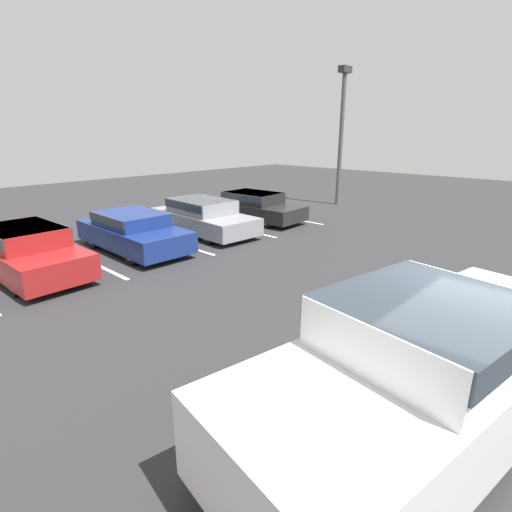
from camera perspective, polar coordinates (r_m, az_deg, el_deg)
The scene contains 11 objects.
ground_plane at distance 6.80m, azimuth 30.35°, elevation -17.36°, with size 60.00×60.00×0.00m, color #2D2D30.
stall_stripe_b at distance 12.70m, azimuth -22.96°, elevation -0.56°, with size 0.12×4.66×0.01m, color white.
stall_stripe_c at distance 14.03m, azimuth -12.16°, elevation 2.06°, with size 0.12×4.66×0.01m, color white.
stall_stripe_d at distance 15.78m, azimuth -3.47°, elevation 4.11°, with size 0.12×4.66×0.01m, color white.
stall_stripe_e at distance 17.84m, azimuth 3.38°, elevation 5.66°, with size 0.12×4.66×0.01m, color white.
pickup_truck at distance 5.47m, azimuth 24.30°, elevation -13.74°, with size 6.20×2.97×1.85m.
parked_sedan_a at distance 11.94m, azimuth -29.98°, elevation 0.78°, with size 1.90×4.36×1.29m.
parked_sedan_b at distance 13.12m, azimuth -17.19°, elevation 3.52°, with size 1.86×4.27×1.21m.
parked_sedan_c at distance 14.87m, azimuth -7.58°, elevation 5.77°, with size 2.05×4.56×1.25m.
parked_sedan_d at distance 16.91m, azimuth -0.30°, elevation 7.23°, with size 2.00×4.40×1.19m.
light_post at distance 21.04m, azimuth 12.13°, elevation 17.58°, with size 0.70×0.36×6.57m.
Camera 1 is at (-5.70, -0.89, 3.61)m, focal length 28.00 mm.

